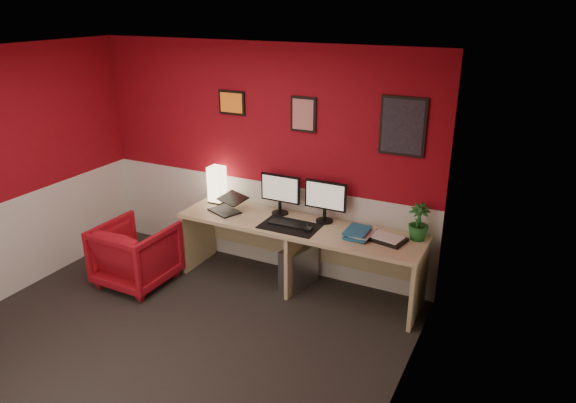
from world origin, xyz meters
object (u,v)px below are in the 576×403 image
object	(u,v)px
shoji_lamp	(217,185)
potted_plant	(419,222)
pc_tower	(299,267)
armchair	(136,254)
monitor_left	(280,188)
desk	(298,256)
monitor_right	(325,195)
zen_tray	(386,239)
laptop	(224,202)

from	to	relation	value
shoji_lamp	potted_plant	distance (m)	2.28
pc_tower	armchair	size ratio (longest dim) A/B	0.60
armchair	shoji_lamp	bearing A→B (deg)	-119.88
monitor_left	desk	bearing A→B (deg)	-30.46
shoji_lamp	potted_plant	bearing A→B (deg)	0.44
monitor_left	monitor_right	distance (m)	0.51
monitor_right	pc_tower	world-z (taller)	monitor_right
monitor_left	zen_tray	bearing A→B (deg)	-6.81
shoji_lamp	pc_tower	distance (m)	1.30
desk	zen_tray	bearing A→B (deg)	2.13
zen_tray	armchair	bearing A→B (deg)	-164.42
zen_tray	pc_tower	distance (m)	1.06
monitor_right	laptop	bearing A→B (deg)	-167.73
laptop	monitor_left	world-z (taller)	monitor_left
monitor_right	desk	bearing A→B (deg)	-137.08
laptop	potted_plant	world-z (taller)	potted_plant
monitor_right	zen_tray	xyz separation A→B (m)	(0.71, -0.16, -0.28)
potted_plant	pc_tower	size ratio (longest dim) A/B	0.79
zen_tray	armchair	world-z (taller)	zen_tray
monitor_left	potted_plant	xyz separation A→B (m)	(1.48, 0.01, -0.11)
desk	potted_plant	bearing A→B (deg)	9.36
desk	pc_tower	distance (m)	0.15
laptop	armchair	size ratio (longest dim) A/B	0.44
laptop	armchair	distance (m)	1.09
potted_plant	pc_tower	distance (m)	1.38
shoji_lamp	monitor_right	world-z (taller)	monitor_right
pc_tower	desk	bearing A→B (deg)	-59.27
shoji_lamp	pc_tower	bearing A→B (deg)	-7.30
desk	monitor_right	world-z (taller)	monitor_right
monitor_left	monitor_right	xyz separation A→B (m)	(0.51, 0.01, 0.00)
monitor_left	pc_tower	size ratio (longest dim) A/B	1.29
desk	shoji_lamp	xyz separation A→B (m)	(-1.10, 0.18, 0.56)
zen_tray	laptop	bearing A→B (deg)	-177.57
zen_tray	potted_plant	world-z (taller)	potted_plant
desk	monitor_right	bearing A→B (deg)	42.92
shoji_lamp	laptop	world-z (taller)	shoji_lamp
shoji_lamp	monitor_right	xyz separation A→B (m)	(1.31, 0.02, 0.09)
shoji_lamp	armchair	world-z (taller)	shoji_lamp
monitor_right	armchair	size ratio (longest dim) A/B	0.78
shoji_lamp	monitor_left	world-z (taller)	monitor_left
monitor_right	shoji_lamp	bearing A→B (deg)	-179.28
potted_plant	pc_tower	xyz separation A→B (m)	(-1.19, -0.16, -0.68)
zen_tray	pc_tower	size ratio (longest dim) A/B	0.78
desk	pc_tower	xyz separation A→B (m)	(-0.01, 0.04, -0.14)
desk	monitor_left	world-z (taller)	monitor_left
laptop	zen_tray	distance (m)	1.79
monitor_left	potted_plant	world-z (taller)	monitor_left
potted_plant	laptop	bearing A→B (deg)	-173.43
monitor_right	armchair	xyz separation A→B (m)	(-1.81, -0.86, -0.68)
shoji_lamp	zen_tray	bearing A→B (deg)	-4.02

